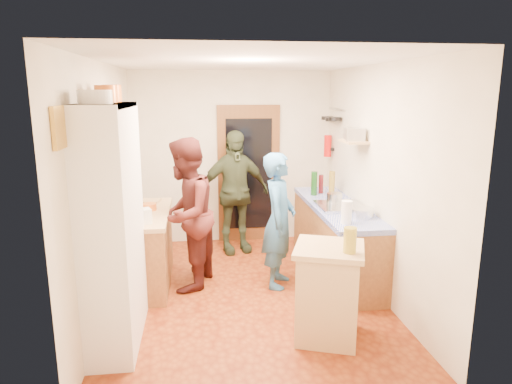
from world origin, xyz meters
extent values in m
cube|color=brown|center=(0.00, 0.00, -0.01)|extent=(3.00, 4.00, 0.02)
cube|color=silver|center=(0.00, 0.00, 2.61)|extent=(3.00, 4.00, 0.02)
cube|color=silver|center=(0.00, 2.01, 1.30)|extent=(3.00, 0.02, 2.60)
cube|color=silver|center=(0.00, -2.01, 1.30)|extent=(3.00, 0.02, 2.60)
cube|color=silver|center=(-1.51, 0.00, 1.30)|extent=(0.02, 4.00, 2.60)
cube|color=silver|center=(1.51, 0.00, 1.30)|extent=(0.02, 4.00, 2.60)
cube|color=brown|center=(0.25, 1.97, 1.05)|extent=(0.95, 0.06, 2.10)
cube|color=black|center=(0.25, 1.94, 1.05)|extent=(0.70, 0.02, 1.70)
cube|color=white|center=(-1.30, -0.80, 1.10)|extent=(0.40, 1.20, 2.20)
cube|color=white|center=(-1.30, -0.80, 2.18)|extent=(0.40, 1.14, 0.04)
cylinder|color=white|center=(-1.30, -1.16, 2.25)|extent=(0.26, 0.26, 0.11)
cylinder|color=orange|center=(-1.30, -0.72, 2.28)|extent=(0.19, 0.19, 0.15)
cylinder|color=orange|center=(-1.30, -0.42, 2.28)|extent=(0.18, 0.18, 0.16)
cube|color=#9C6531|center=(-1.20, 0.45, 0.42)|extent=(0.60, 1.40, 0.85)
cube|color=tan|center=(-1.20, 0.45, 0.88)|extent=(0.64, 1.44, 0.05)
cube|color=white|center=(-1.15, -0.06, 0.98)|extent=(0.25, 0.21, 0.16)
cylinder|color=white|center=(-1.25, 0.32, 0.98)|extent=(0.16, 0.16, 0.17)
cylinder|color=orange|center=(-1.12, 0.53, 0.94)|extent=(0.22, 0.22, 0.08)
cube|color=tan|center=(-1.18, 0.96, 0.91)|extent=(0.34, 0.28, 0.02)
cube|color=#9C6531|center=(1.20, 0.50, 0.42)|extent=(0.60, 2.20, 0.84)
cube|color=#0D24B2|center=(1.20, 0.50, 0.87)|extent=(0.62, 2.22, 0.06)
cube|color=silver|center=(1.20, 0.33, 0.92)|extent=(0.55, 0.58, 0.04)
cylinder|color=silver|center=(1.15, 0.44, 1.00)|extent=(0.19, 0.19, 0.12)
cylinder|color=#143F14|center=(1.05, 1.07, 1.06)|extent=(0.10, 0.10, 0.33)
cylinder|color=#591419|center=(1.18, 1.18, 1.03)|extent=(0.07, 0.07, 0.26)
cylinder|color=olive|center=(1.31, 1.10, 1.06)|extent=(0.09, 0.09, 0.32)
cylinder|color=white|center=(1.05, -0.33, 1.03)|extent=(0.12, 0.12, 0.25)
cylinder|color=silver|center=(1.30, -0.10, 0.95)|extent=(0.28, 0.28, 0.11)
cube|color=tan|center=(0.65, -1.06, 0.43)|extent=(0.70, 0.70, 0.86)
cube|color=tan|center=(0.65, -1.06, 0.89)|extent=(0.79, 0.79, 0.05)
cube|color=white|center=(0.62, -0.99, 0.90)|extent=(0.42, 0.38, 0.02)
cylinder|color=#AD9E2D|center=(0.78, -1.23, 1.02)|extent=(0.15, 0.15, 0.23)
cylinder|color=silver|center=(1.46, 1.52, 2.05)|extent=(0.02, 0.65, 0.02)
cylinder|color=black|center=(1.40, 1.35, 1.92)|extent=(0.18, 0.18, 0.05)
cylinder|color=black|center=(1.40, 1.55, 1.90)|extent=(0.16, 0.16, 0.05)
cylinder|color=black|center=(1.40, 1.75, 1.91)|extent=(0.17, 0.17, 0.05)
cube|color=tan|center=(1.37, 0.45, 1.70)|extent=(0.26, 0.42, 0.03)
cube|color=silver|center=(1.37, 0.45, 1.79)|extent=(0.27, 0.33, 0.15)
cube|color=black|center=(1.47, 1.70, 1.45)|extent=(0.06, 0.10, 0.04)
cylinder|color=red|center=(1.41, 1.70, 1.50)|extent=(0.11, 0.11, 0.32)
cube|color=gold|center=(-1.48, -1.55, 2.05)|extent=(0.03, 0.25, 0.30)
imported|color=#31679A|center=(0.43, 0.17, 0.81)|extent=(0.56, 0.68, 1.61)
imported|color=#461A17|center=(-0.63, 0.32, 0.89)|extent=(0.91, 1.03, 1.79)
imported|color=#2F3823|center=(-0.01, 1.46, 0.89)|extent=(1.11, 0.67, 1.77)
camera|label=1|loc=(-0.52, -4.90, 2.30)|focal=32.00mm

